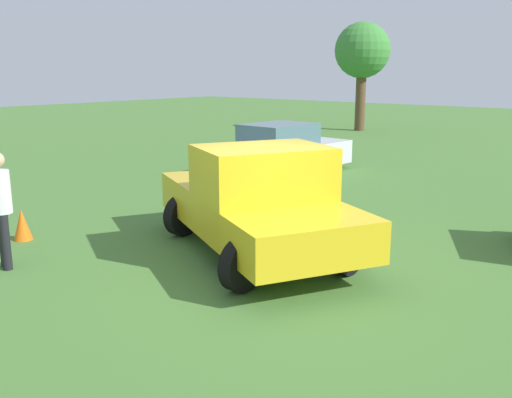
{
  "coord_description": "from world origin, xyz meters",
  "views": [
    {
      "loc": [
        -6.35,
        -4.93,
        2.93
      ],
      "look_at": [
        0.5,
        0.72,
        0.9
      ],
      "focal_mm": 39.77,
      "sensor_mm": 36.0,
      "label": 1
    }
  ],
  "objects_px": {
    "sedan_far": "(282,151)",
    "tree_back_right": "(362,52)",
    "person_visitor": "(1,203)",
    "pickup_truck": "(259,200)",
    "traffic_cone": "(22,225)"
  },
  "relations": [
    {
      "from": "pickup_truck",
      "to": "traffic_cone",
      "type": "height_order",
      "value": "pickup_truck"
    },
    {
      "from": "pickup_truck",
      "to": "sedan_far",
      "type": "bearing_deg",
      "value": -28.73
    },
    {
      "from": "person_visitor",
      "to": "tree_back_right",
      "type": "bearing_deg",
      "value": 35.39
    },
    {
      "from": "person_visitor",
      "to": "traffic_cone",
      "type": "xyz_separation_m",
      "value": [
        0.9,
        1.17,
        -0.73
      ]
    },
    {
      "from": "sedan_far",
      "to": "person_visitor",
      "type": "xyz_separation_m",
      "value": [
        -8.99,
        -1.54,
        0.35
      ]
    },
    {
      "from": "pickup_truck",
      "to": "person_visitor",
      "type": "relative_size",
      "value": 2.78
    },
    {
      "from": "sedan_far",
      "to": "person_visitor",
      "type": "bearing_deg",
      "value": -166.56
    },
    {
      "from": "tree_back_right",
      "to": "pickup_truck",
      "type": "bearing_deg",
      "value": -155.2
    },
    {
      "from": "traffic_cone",
      "to": "tree_back_right",
      "type": "bearing_deg",
      "value": 12.95
    },
    {
      "from": "sedan_far",
      "to": "tree_back_right",
      "type": "height_order",
      "value": "tree_back_right"
    },
    {
      "from": "sedan_far",
      "to": "tree_back_right",
      "type": "xyz_separation_m",
      "value": [
        11.97,
        4.24,
        3.09
      ]
    },
    {
      "from": "sedan_far",
      "to": "traffic_cone",
      "type": "distance_m",
      "value": 8.1
    },
    {
      "from": "tree_back_right",
      "to": "traffic_cone",
      "type": "xyz_separation_m",
      "value": [
        -20.05,
        -4.61,
        -3.48
      ]
    },
    {
      "from": "pickup_truck",
      "to": "sedan_far",
      "type": "height_order",
      "value": "pickup_truck"
    },
    {
      "from": "pickup_truck",
      "to": "tree_back_right",
      "type": "bearing_deg",
      "value": -37.92
    }
  ]
}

